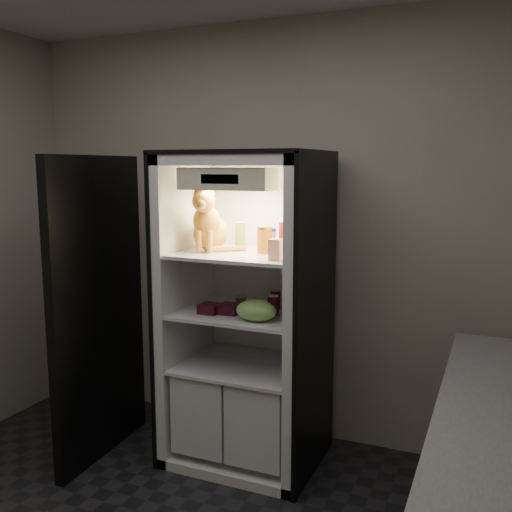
{
  "coord_description": "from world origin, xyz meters",
  "views": [
    {
      "loc": [
        1.37,
        -1.67,
        1.79
      ],
      "look_at": [
        0.08,
        1.32,
        1.27
      ],
      "focal_mm": 40.0,
      "sensor_mm": 36.0,
      "label": 1
    }
  ],
  "objects": [
    {
      "name": "pepper_jar",
      "position": [
        0.23,
        1.44,
        1.39
      ],
      "size": [
        0.11,
        0.11,
        0.19
      ],
      "color": "maroon",
      "rests_on": "refrigerator"
    },
    {
      "name": "refrigerator",
      "position": [
        0.0,
        1.38,
        0.79
      ],
      "size": [
        0.9,
        0.72,
        1.88
      ],
      "color": "white",
      "rests_on": "floor"
    },
    {
      "name": "room_shell",
      "position": [
        0.0,
        0.0,
        1.62
      ],
      "size": [
        3.6,
        3.6,
        3.6
      ],
      "color": "white",
      "rests_on": "floor"
    },
    {
      "name": "soda_can_c",
      "position": [
        0.2,
        1.29,
        1.0
      ],
      "size": [
        0.06,
        0.06,
        0.12
      ],
      "color": "black",
      "rests_on": "refrigerator"
    },
    {
      "name": "soda_can_a",
      "position": [
        0.16,
        1.44,
        1.0
      ],
      "size": [
        0.06,
        0.06,
        0.11
      ],
      "color": "black",
      "rests_on": "refrigerator"
    },
    {
      "name": "grape_bag",
      "position": [
        0.16,
        1.14,
        1.0
      ],
      "size": [
        0.23,
        0.17,
        0.12
      ],
      "primitive_type": "ellipsoid",
      "color": "#8EC25A",
      "rests_on": "refrigerator"
    },
    {
      "name": "berry_box_right",
      "position": [
        -0.04,
        1.23,
        0.97
      ],
      "size": [
        0.11,
        0.11,
        0.06
      ],
      "primitive_type": "cube",
      "color": "#470B1A",
      "rests_on": "refrigerator"
    },
    {
      "name": "soda_can_b",
      "position": [
        0.28,
        1.34,
        1.0
      ],
      "size": [
        0.06,
        0.06,
        0.12
      ],
      "color": "black",
      "rests_on": "refrigerator"
    },
    {
      "name": "mayo_tub",
      "position": [
        0.1,
        1.46,
        1.36
      ],
      "size": [
        0.1,
        0.1,
        0.13
      ],
      "color": "white",
      "rests_on": "refrigerator"
    },
    {
      "name": "tabby_cat",
      "position": [
        -0.22,
        1.31,
        1.44
      ],
      "size": [
        0.36,
        0.39,
        0.4
      ],
      "rotation": [
        0.0,
        0.0,
        0.25
      ],
      "color": "orange",
      "rests_on": "refrigerator"
    },
    {
      "name": "parmesan_shaker",
      "position": [
        -0.05,
        1.38,
        1.37
      ],
      "size": [
        0.06,
        0.06,
        0.17
      ],
      "color": "#258B39",
      "rests_on": "refrigerator"
    },
    {
      "name": "cream_carton",
      "position": [
        0.28,
        1.14,
        1.35
      ],
      "size": [
        0.07,
        0.07,
        0.11
      ],
      "primitive_type": "cube",
      "color": "silver",
      "rests_on": "refrigerator"
    },
    {
      "name": "salsa_jar",
      "position": [
        0.12,
        1.34,
        1.37
      ],
      "size": [
        0.09,
        0.09,
        0.15
      ],
      "color": "maroon",
      "rests_on": "refrigerator"
    },
    {
      "name": "condiment_jar",
      "position": [
        -0.03,
        1.34,
        0.98
      ],
      "size": [
        0.06,
        0.06,
        0.09
      ],
      "color": "#503017",
      "rests_on": "refrigerator"
    },
    {
      "name": "fridge_door",
      "position": [
        -0.85,
        1.05,
        0.91
      ],
      "size": [
        0.1,
        0.87,
        1.85
      ],
      "rotation": [
        0.0,
        0.0,
        0.05
      ],
      "color": "black",
      "rests_on": "floor"
    },
    {
      "name": "berry_box_left",
      "position": [
        -0.16,
        1.19,
        0.97
      ],
      "size": [
        0.11,
        0.11,
        0.06
      ],
      "primitive_type": "cube",
      "color": "#470B1A",
      "rests_on": "refrigerator"
    }
  ]
}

